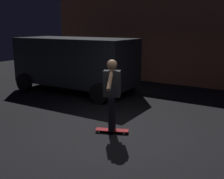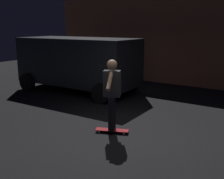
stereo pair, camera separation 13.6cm
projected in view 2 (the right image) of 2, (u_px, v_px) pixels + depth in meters
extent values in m
plane|color=black|center=(119.00, 137.00, 6.39)|extent=(28.00, 28.00, 0.00)
cube|color=#B76B4C|center=(200.00, 39.00, 12.66)|extent=(13.47, 3.20, 3.75)
cube|color=black|center=(78.00, 61.00, 10.57)|extent=(4.65, 2.01, 1.70)
cube|color=black|center=(35.00, 49.00, 11.69)|extent=(0.10, 1.75, 0.64)
cylinder|color=black|center=(27.00, 82.00, 10.87)|extent=(0.67, 0.24, 0.66)
cylinder|color=black|center=(62.00, 75.00, 12.49)|extent=(0.67, 0.24, 0.66)
cylinder|color=black|center=(101.00, 94.00, 9.03)|extent=(0.67, 0.24, 0.66)
cylinder|color=black|center=(131.00, 83.00, 10.66)|extent=(0.67, 0.24, 0.66)
cube|color=#AD1E23|center=(112.00, 130.00, 6.63)|extent=(0.80, 0.49, 0.02)
sphere|color=silver|center=(125.00, 131.00, 6.66)|extent=(0.05, 0.05, 0.05)
sphere|color=silver|center=(124.00, 134.00, 6.50)|extent=(0.05, 0.05, 0.05)
sphere|color=silver|center=(101.00, 129.00, 6.77)|extent=(0.05, 0.05, 0.05)
sphere|color=silver|center=(99.00, 132.00, 6.61)|extent=(0.05, 0.05, 0.05)
cylinder|color=black|center=(113.00, 112.00, 6.64)|extent=(0.14, 0.14, 0.82)
cylinder|color=black|center=(111.00, 115.00, 6.43)|extent=(0.14, 0.14, 0.82)
cube|color=#262628|center=(112.00, 84.00, 6.38)|extent=(0.44, 0.35, 0.60)
sphere|color=#936B4C|center=(112.00, 65.00, 6.28)|extent=(0.23, 0.23, 0.23)
cylinder|color=#936B4C|center=(114.00, 75.00, 6.55)|extent=(0.29, 0.53, 0.46)
cylinder|color=#936B4C|center=(110.00, 79.00, 6.13)|extent=(0.29, 0.53, 0.46)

